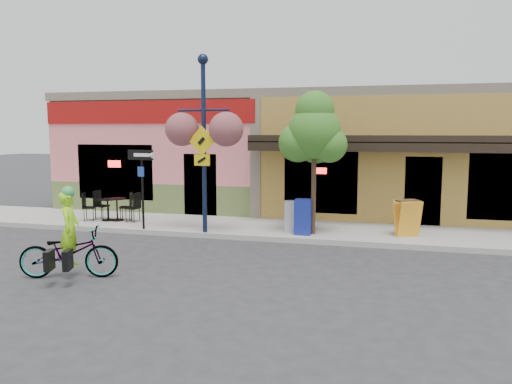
# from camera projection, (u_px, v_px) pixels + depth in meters

# --- Properties ---
(ground) EXTENTS (90.00, 90.00, 0.00)m
(ground) POSITION_uv_depth(u_px,v_px,m) (260.00, 246.00, 13.53)
(ground) COLOR #2D2D30
(ground) RESTS_ON ground
(sidewalk) EXTENTS (24.00, 3.00, 0.15)m
(sidewalk) POSITION_uv_depth(u_px,v_px,m) (275.00, 229.00, 15.44)
(sidewalk) COLOR #9E9B93
(sidewalk) RESTS_ON ground
(curb) EXTENTS (24.00, 0.12, 0.15)m
(curb) POSITION_uv_depth(u_px,v_px,m) (264.00, 239.00, 14.05)
(curb) COLOR #A8A59E
(curb) RESTS_ON ground
(building) EXTENTS (18.20, 8.20, 4.50)m
(building) POSITION_uv_depth(u_px,v_px,m) (304.00, 151.00, 20.46)
(building) COLOR #EF767D
(building) RESTS_ON ground
(bicycle) EXTENTS (2.18, 1.31, 1.08)m
(bicycle) POSITION_uv_depth(u_px,v_px,m) (69.00, 253.00, 10.52)
(bicycle) COLOR maroon
(bicycle) RESTS_ON ground
(cyclist_rider) EXTENTS (0.54, 0.67, 1.60)m
(cyclist_rider) POSITION_uv_depth(u_px,v_px,m) (70.00, 241.00, 10.48)
(cyclist_rider) COLOR #A6FC1A
(cyclist_rider) RESTS_ON ground
(lamp_post) EXTENTS (1.69, 0.84, 5.11)m
(lamp_post) POSITION_uv_depth(u_px,v_px,m) (204.00, 145.00, 14.28)
(lamp_post) COLOR #111B37
(lamp_post) RESTS_ON sidewalk
(one_way_sign) EXTENTS (0.94, 0.36, 2.39)m
(one_way_sign) POSITION_uv_depth(u_px,v_px,m) (143.00, 190.00, 14.94)
(one_way_sign) COLOR black
(one_way_sign) RESTS_ON sidewalk
(cafe_set_left) EXTENTS (1.73, 1.23, 0.94)m
(cafe_set_left) POSITION_uv_depth(u_px,v_px,m) (108.00, 206.00, 16.41)
(cafe_set_left) COLOR black
(cafe_set_left) RESTS_ON sidewalk
(cafe_set_right) EXTENTS (1.72, 1.01, 0.98)m
(cafe_set_right) POSITION_uv_depth(u_px,v_px,m) (117.00, 206.00, 16.38)
(cafe_set_right) COLOR black
(cafe_set_right) RESTS_ON sidewalk
(newspaper_box_blue) EXTENTS (0.47, 0.42, 1.02)m
(newspaper_box_blue) POSITION_uv_depth(u_px,v_px,m) (303.00, 217.00, 14.22)
(newspaper_box_blue) COLOR navy
(newspaper_box_blue) RESTS_ON sidewalk
(newspaper_box_grey) EXTENTS (0.48, 0.45, 0.89)m
(newspaper_box_grey) POSITION_uv_depth(u_px,v_px,m) (291.00, 216.00, 14.75)
(newspaper_box_grey) COLOR #BCBCBC
(newspaper_box_grey) RESTS_ON sidewalk
(street_tree) EXTENTS (2.00, 2.00, 4.11)m
(street_tree) POSITION_uv_depth(u_px,v_px,m) (314.00, 162.00, 14.10)
(street_tree) COLOR #3D7A26
(street_tree) RESTS_ON sidewalk
(sandwich_board) EXTENTS (0.74, 0.65, 1.03)m
(sandwich_board) POSITION_uv_depth(u_px,v_px,m) (410.00, 219.00, 13.78)
(sandwich_board) COLOR #FFAB28
(sandwich_board) RESTS_ON sidewalk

